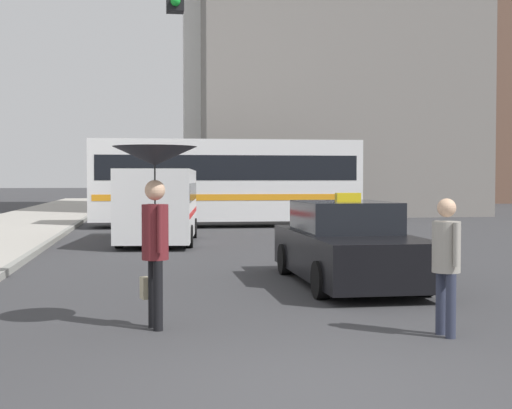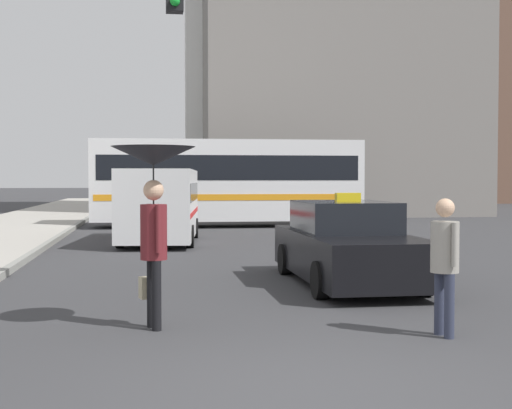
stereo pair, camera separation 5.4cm
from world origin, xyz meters
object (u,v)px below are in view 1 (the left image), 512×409
Objects in this scene: ambulance_van at (159,202)px; pedestrian_man at (446,255)px; traffic_light at (42,47)px; pedestrian_with_umbrella at (155,184)px; taxi at (347,246)px; city_bus at (226,179)px.

pedestrian_man is at bearing 109.30° from ambulance_van.
traffic_light is at bearing 83.88° from ambulance_van.
pedestrian_with_umbrella is 1.38× the size of pedestrian_man.
city_bus reaches higher than taxi.
pedestrian_with_umbrella is at bearing 44.31° from taxi.
traffic_light reaches higher than taxi.
city_bus reaches higher than pedestrian_with_umbrella.
taxi is 0.83× the size of traffic_light.
pedestrian_with_umbrella is (-0.27, -12.21, 0.62)m from ambulance_van.
pedestrian_with_umbrella reaches higher than pedestrian_man.
taxi is 2.85× the size of pedestrian_man.
ambulance_van is at bearing -70.26° from taxi.
taxi is 6.16m from traffic_light.
city_bus is at bearing 172.72° from pedestrian_man.
traffic_light is at bearing 16.18° from pedestrian_with_umbrella.
city_bus is 17.10m from traffic_light.
traffic_light reaches higher than ambulance_van.
ambulance_van reaches higher than taxi.
pedestrian_man is at bearing 2.21° from city_bus.
traffic_light is at bearing -134.38° from pedestrian_man.
ambulance_van is at bearing 78.03° from traffic_light.
taxi is at bearing 6.50° from traffic_light.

